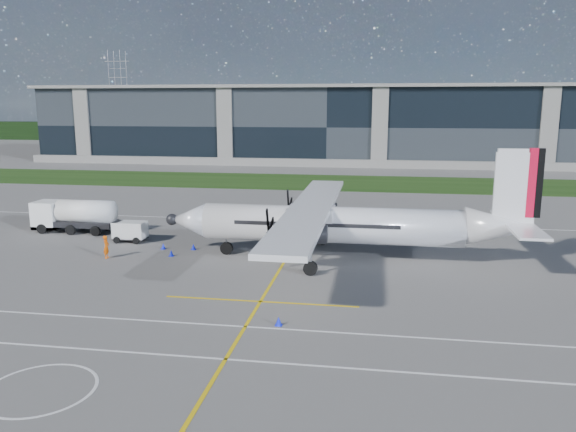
{
  "coord_description": "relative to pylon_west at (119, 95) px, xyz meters",
  "views": [
    {
      "loc": [
        9.81,
        -37.87,
        11.82
      ],
      "look_at": [
        3.06,
        4.27,
        3.32
      ],
      "focal_mm": 35.0,
      "sensor_mm": 36.0,
      "label": 1
    }
  ],
  "objects": [
    {
      "name": "baggage_tug",
      "position": [
        68.58,
        -142.8,
        -14.11
      ],
      "size": [
        2.95,
        1.77,
        1.77
      ],
      "primitive_type": null,
      "color": "silver",
      "rests_on": "ground"
    },
    {
      "name": "yellow_taxiway_centerline",
      "position": [
        83.0,
        -140.0,
        -14.99
      ],
      "size": [
        0.2,
        70.0,
        0.01
      ],
      "primitive_type": "cube",
      "color": "yellow",
      "rests_on": "ground"
    },
    {
      "name": "safety_cone_nose_stbd",
      "position": [
        74.95,
        -144.62,
        -14.75
      ],
      "size": [
        0.36,
        0.36,
        0.5
      ],
      "primitive_type": "cone",
      "color": "#0D1BDF",
      "rests_on": "ground"
    },
    {
      "name": "safety_cone_stbdwing",
      "position": [
        84.97,
        -130.82,
        -14.75
      ],
      "size": [
        0.36,
        0.36,
        0.5
      ],
      "primitive_type": "cone",
      "color": "#0D1BDF",
      "rests_on": "ground"
    },
    {
      "name": "ground_crew_person",
      "position": [
        69.07,
        -148.19,
        -13.97
      ],
      "size": [
        0.71,
        0.92,
        2.07
      ],
      "primitive_type": "imported",
      "rotation": [
        0.0,
        0.0,
        1.71
      ],
      "color": "#F25907",
      "rests_on": "ground"
    },
    {
      "name": "ground",
      "position": [
        80.0,
        -110.0,
        -15.0
      ],
      "size": [
        400.0,
        400.0,
        0.0
      ],
      "primitive_type": "plane",
      "color": "slate",
      "rests_on": "ground"
    },
    {
      "name": "turboprop_aircraft",
      "position": [
        87.46,
        -145.63,
        -10.61
      ],
      "size": [
        28.22,
        29.26,
        8.78
      ],
      "primitive_type": null,
      "color": "white",
      "rests_on": "ground"
    },
    {
      "name": "grass_strip",
      "position": [
        80.0,
        -102.0,
        -14.98
      ],
      "size": [
        400.0,
        18.0,
        0.04
      ],
      "primitive_type": "cube",
      "color": "#19390F",
      "rests_on": "ground"
    },
    {
      "name": "white_lane_line",
      "position": [
        80.0,
        -164.0,
        -14.99
      ],
      "size": [
        90.0,
        0.15,
        0.01
      ],
      "primitive_type": "cube",
      "color": "white",
      "rests_on": "ground"
    },
    {
      "name": "safety_cone_nose_port",
      "position": [
        73.86,
        -146.85,
        -14.75
      ],
      "size": [
        0.36,
        0.36,
        0.5
      ],
      "primitive_type": "cone",
      "color": "#0D1BDF",
      "rests_on": "ground"
    },
    {
      "name": "fuel_tanker_truck",
      "position": [
        61.31,
        -140.06,
        -13.46
      ],
      "size": [
        8.19,
        2.66,
        3.07
      ],
      "primitive_type": null,
      "color": "white",
      "rests_on": "ground"
    },
    {
      "name": "terminal_building",
      "position": [
        80.0,
        -70.0,
        -7.5
      ],
      "size": [
        120.0,
        20.0,
        15.0
      ],
      "primitive_type": "cube",
      "color": "black",
      "rests_on": "ground"
    },
    {
      "name": "pylon_west",
      "position": [
        0.0,
        0.0,
        0.0
      ],
      "size": [
        9.0,
        4.6,
        30.0
      ],
      "primitive_type": null,
      "color": "gray",
      "rests_on": "ground"
    },
    {
      "name": "tree_line",
      "position": [
        80.0,
        -10.0,
        -12.0
      ],
      "size": [
        400.0,
        6.0,
        6.0
      ],
      "primitive_type": "cube",
      "color": "black",
      "rests_on": "ground"
    },
    {
      "name": "safety_cone_fwd",
      "position": [
        72.4,
        -144.84,
        -14.75
      ],
      "size": [
        0.36,
        0.36,
        0.5
      ],
      "primitive_type": "cone",
      "color": "#0D1BDF",
      "rests_on": "ground"
    },
    {
      "name": "safety_cone_portwing",
      "position": [
        84.75,
        -159.51,
        -14.75
      ],
      "size": [
        0.36,
        0.36,
        0.5
      ],
      "primitive_type": "cone",
      "color": "#0D1BDF",
      "rests_on": "ground"
    }
  ]
}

